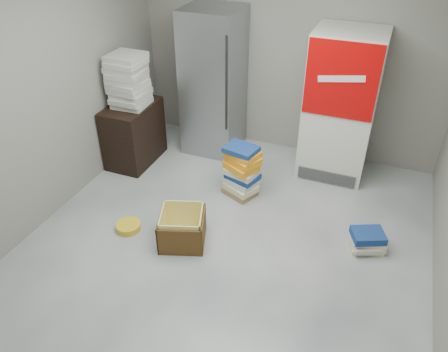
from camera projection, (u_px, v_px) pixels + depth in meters
name	position (u px, v px, depth m)	size (l,w,h in m)	color
ground	(215.00, 263.00, 4.31)	(5.00, 5.00, 0.00)	beige
room_shell	(212.00, 92.00, 3.31)	(4.04, 5.04, 2.82)	gray
steel_fridge	(214.00, 83.00, 5.70)	(0.70, 0.72, 1.90)	#96999D
coke_cooler	(340.00, 106.00, 5.21)	(0.80, 0.73, 1.80)	silver
wood_shelf	(134.00, 133.00, 5.70)	(0.50, 0.80, 0.80)	black
supply_box_stack	(128.00, 81.00, 5.29)	(0.43, 0.44, 0.65)	beige
phonebook_stack_main	(242.00, 171.00, 5.09)	(0.47, 0.43, 0.65)	#92724E
phonebook_stack_side	(368.00, 241.00, 4.41)	(0.40, 0.37, 0.22)	beige
cardboard_box	(182.00, 230.00, 4.49)	(0.58, 0.58, 0.37)	yellow
bucket_lid	(128.00, 226.00, 4.71)	(0.26, 0.26, 0.07)	yellow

